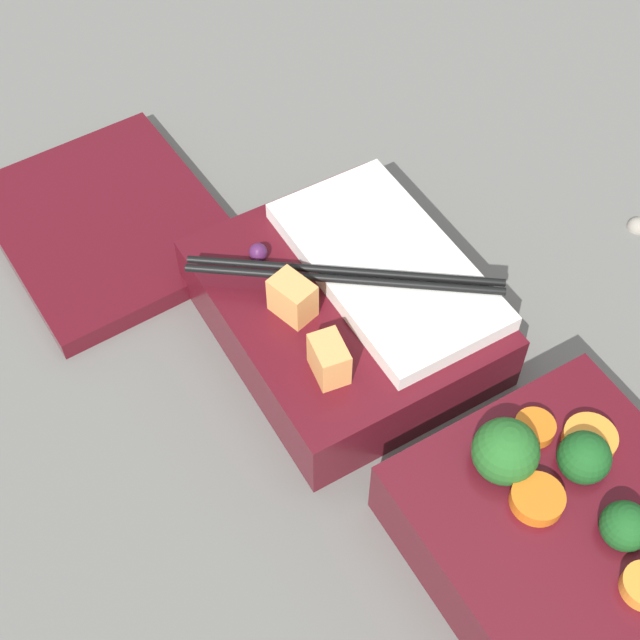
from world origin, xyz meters
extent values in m
plane|color=slate|center=(0.00, 0.00, 0.00)|extent=(3.00, 3.00, 0.00)
cube|color=#510F19|center=(-0.11, -0.01, 0.02)|extent=(0.19, 0.15, 0.05)
sphere|color=#19511E|center=(-0.11, -0.03, 0.05)|extent=(0.03, 0.03, 0.03)
sphere|color=#19511E|center=(-0.07, -0.04, 0.05)|extent=(0.03, 0.03, 0.03)
sphere|color=#236023|center=(-0.05, 0.00, 0.06)|extent=(0.04, 0.04, 0.04)
cylinder|color=orange|center=(-0.04, -0.03, 0.05)|extent=(0.03, 0.03, 0.01)
cylinder|color=orange|center=(-0.08, 0.00, 0.05)|extent=(0.04, 0.04, 0.01)
cylinder|color=orange|center=(-0.06, -0.05, 0.05)|extent=(0.04, 0.04, 0.01)
cube|color=#510F19|center=(0.10, 0.01, 0.02)|extent=(0.19, 0.15, 0.05)
cube|color=white|center=(0.10, -0.02, 0.05)|extent=(0.16, 0.09, 0.01)
cube|color=#F4A356|center=(0.05, 0.05, 0.06)|extent=(0.03, 0.02, 0.03)
cube|color=#F4A356|center=(0.10, 0.05, 0.06)|extent=(0.03, 0.03, 0.03)
sphere|color=#4C1E4C|center=(0.15, 0.05, 0.05)|extent=(0.01, 0.01, 0.01)
cylinder|color=black|center=(0.10, 0.01, 0.06)|extent=(0.12, 0.17, 0.01)
cylinder|color=black|center=(0.10, 0.01, 0.06)|extent=(0.12, 0.17, 0.01)
cube|color=#510F19|center=(0.27, 0.11, 0.01)|extent=(0.19, 0.16, 0.01)
sphere|color=gray|center=(0.07, -0.23, 0.00)|extent=(0.02, 0.02, 0.02)
camera|label=1|loc=(-0.20, 0.21, 0.49)|focal=50.00mm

